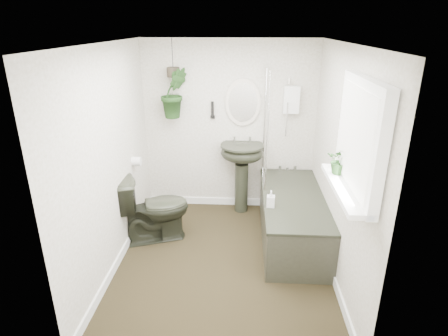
{
  "coord_description": "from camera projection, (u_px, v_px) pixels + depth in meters",
  "views": [
    {
      "loc": [
        0.21,
        -3.5,
        2.47
      ],
      "look_at": [
        0.0,
        0.15,
        1.05
      ],
      "focal_mm": 30.0,
      "sensor_mm": 36.0,
      "label": 1
    }
  ],
  "objects": [
    {
      "name": "floor",
      "position": [
        223.0,
        261.0,
        4.16
      ],
      "size": [
        2.3,
        2.8,
        0.02
      ],
      "primitive_type": "cube",
      "color": "black",
      "rests_on": "ground"
    },
    {
      "name": "ceiling",
      "position": [
        223.0,
        42.0,
        3.32
      ],
      "size": [
        2.3,
        2.8,
        0.02
      ],
      "primitive_type": "cube",
      "color": "white",
      "rests_on": "ground"
    },
    {
      "name": "wall_back",
      "position": [
        229.0,
        127.0,
        5.06
      ],
      "size": [
        2.3,
        0.02,
        2.3
      ],
      "primitive_type": "cube",
      "color": "white",
      "rests_on": "ground"
    },
    {
      "name": "wall_front",
      "position": [
        210.0,
        240.0,
        2.43
      ],
      "size": [
        2.3,
        0.02,
        2.3
      ],
      "primitive_type": "cube",
      "color": "white",
      "rests_on": "ground"
    },
    {
      "name": "wall_left",
      "position": [
        110.0,
        162.0,
        3.8
      ],
      "size": [
        0.02,
        2.8,
        2.3
      ],
      "primitive_type": "cube",
      "color": "white",
      "rests_on": "ground"
    },
    {
      "name": "wall_right",
      "position": [
        341.0,
        166.0,
        3.68
      ],
      "size": [
        0.02,
        2.8,
        2.3
      ],
      "primitive_type": "cube",
      "color": "white",
      "rests_on": "ground"
    },
    {
      "name": "skirting",
      "position": [
        223.0,
        257.0,
        4.14
      ],
      "size": [
        2.3,
        2.8,
        0.1
      ],
      "primitive_type": "cube",
      "color": "white",
      "rests_on": "floor"
    },
    {
      "name": "bathtub",
      "position": [
        292.0,
        218.0,
        4.48
      ],
      "size": [
        0.72,
        1.72,
        0.58
      ],
      "primitive_type": null,
      "color": "black",
      "rests_on": "floor"
    },
    {
      "name": "bath_screen",
      "position": [
        266.0,
        127.0,
        4.59
      ],
      "size": [
        0.04,
        0.72,
        1.4
      ],
      "primitive_type": null,
      "color": "silver",
      "rests_on": "bathtub"
    },
    {
      "name": "shower_box",
      "position": [
        291.0,
        100.0,
        4.8
      ],
      "size": [
        0.2,
        0.1,
        0.35
      ],
      "primitive_type": "cube",
      "color": "white",
      "rests_on": "wall_back"
    },
    {
      "name": "oval_mirror",
      "position": [
        243.0,
        102.0,
        4.88
      ],
      "size": [
        0.46,
        0.03,
        0.62
      ],
      "primitive_type": "ellipsoid",
      "color": "beige",
      "rests_on": "wall_back"
    },
    {
      "name": "wall_sconce",
      "position": [
        212.0,
        110.0,
        4.93
      ],
      "size": [
        0.04,
        0.04,
        0.22
      ],
      "primitive_type": "cylinder",
      "color": "black",
      "rests_on": "wall_back"
    },
    {
      "name": "toilet_roll_holder",
      "position": [
        136.0,
        161.0,
        4.54
      ],
      "size": [
        0.11,
        0.11,
        0.11
      ],
      "primitive_type": "cylinder",
      "rotation": [
        0.0,
        1.57,
        0.0
      ],
      "color": "white",
      "rests_on": "wall_left"
    },
    {
      "name": "window_recess",
      "position": [
        360.0,
        138.0,
        2.85
      ],
      "size": [
        0.08,
        1.0,
        0.9
      ],
      "primitive_type": "cube",
      "color": "white",
      "rests_on": "wall_right"
    },
    {
      "name": "window_sill",
      "position": [
        344.0,
        188.0,
        3.01
      ],
      "size": [
        0.18,
        1.0,
        0.04
      ],
      "primitive_type": "cube",
      "color": "white",
      "rests_on": "wall_right"
    },
    {
      "name": "window_blinds",
      "position": [
        354.0,
        138.0,
        2.85
      ],
      "size": [
        0.01,
        0.86,
        0.76
      ],
      "primitive_type": "cube",
      "color": "white",
      "rests_on": "wall_right"
    },
    {
      "name": "toilet",
      "position": [
        154.0,
        208.0,
        4.46
      ],
      "size": [
        0.91,
        0.71,
        0.82
      ],
      "primitive_type": "imported",
      "rotation": [
        0.0,
        0.0,
        1.91
      ],
      "color": "black",
      "rests_on": "floor"
    },
    {
      "name": "pedestal_sink",
      "position": [
        241.0,
        178.0,
        5.11
      ],
      "size": [
        0.66,
        0.6,
        0.98
      ],
      "primitive_type": null,
      "rotation": [
        0.0,
        0.0,
        -0.2
      ],
      "color": "black",
      "rests_on": "floor"
    },
    {
      "name": "sill_plant",
      "position": [
        340.0,
        161.0,
        3.2
      ],
      "size": [
        0.28,
        0.26,
        0.24
      ],
      "primitive_type": "imported",
      "rotation": [
        0.0,
        0.0,
        -0.43
      ],
      "color": "black",
      "rests_on": "window_sill"
    },
    {
      "name": "hanging_plant",
      "position": [
        174.0,
        93.0,
        4.77
      ],
      "size": [
        0.43,
        0.4,
        0.64
      ],
      "primitive_type": "imported",
      "rotation": [
        0.0,
        0.0,
        0.4
      ],
      "color": "black",
      "rests_on": "ceiling"
    },
    {
      "name": "soap_bottle",
      "position": [
        271.0,
        199.0,
        4.09
      ],
      "size": [
        0.09,
        0.1,
        0.19
      ],
      "primitive_type": "imported",
      "rotation": [
        0.0,
        0.0,
        -0.1
      ],
      "color": "black",
      "rests_on": "bathtub"
    },
    {
      "name": "hanging_pot",
      "position": [
        173.0,
        72.0,
        4.67
      ],
      "size": [
        0.16,
        0.16,
        0.12
      ],
      "primitive_type": "cylinder",
      "color": "#30291F",
      "rests_on": "ceiling"
    }
  ]
}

